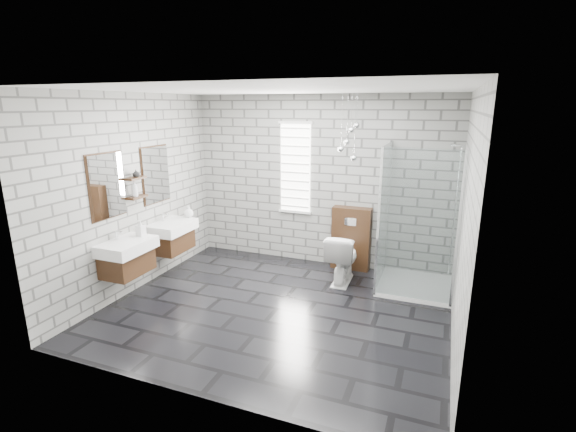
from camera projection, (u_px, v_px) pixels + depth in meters
The scene contains 20 objects.
floor at pixel (277, 309), 5.36m from camera, with size 4.20×3.60×0.02m, color black.
ceiling at pixel (275, 89), 4.66m from camera, with size 4.20×3.60×0.02m, color white.
wall_back at pixel (319, 182), 6.64m from camera, with size 4.20×0.02×2.70m, color #969691.
wall_front at pixel (190, 256), 3.38m from camera, with size 4.20×0.02×2.70m, color #969691.
wall_left at pixel (135, 194), 5.74m from camera, with size 0.02×3.60×2.70m, color #969691.
wall_right at pixel (465, 224), 4.28m from camera, with size 0.02×3.60×2.70m, color #969691.
vanity_left at pixel (125, 247), 5.37m from camera, with size 0.47×0.70×1.57m.
vanity_right at pixel (170, 228), 6.22m from camera, with size 0.47×0.70×1.57m.
shelf_lower at pixel (137, 197), 5.68m from camera, with size 0.14×0.30×0.03m, color #3A2211.
shelf_upper at pixel (135, 178), 5.61m from camera, with size 0.14×0.30×0.03m, color #3A2211.
window at pixel (295, 168), 6.70m from camera, with size 0.56×0.05×1.48m.
cistern_panel at pixel (351, 238), 6.56m from camera, with size 0.60×0.20×1.00m, color #3A2211.
flush_plate at pixel (350, 222), 6.39m from camera, with size 0.18×0.01×0.12m, color silver.
shower_enclosure at pixel (409, 256), 5.77m from camera, with size 1.00×1.00×2.03m.
pendant_cluster at pixel (350, 140), 5.87m from camera, with size 0.27×0.23×0.94m.
toilet at pixel (342, 258), 6.10m from camera, with size 0.41×0.73×0.74m, color white.
soap_bottle_a at pixel (141, 228), 5.52m from camera, with size 0.10×0.10×0.22m, color #B2B2B2.
soap_bottle_b at pixel (189, 211), 6.44m from camera, with size 0.14×0.14×0.18m, color #B2B2B2.
soap_bottle_c at pixel (134, 188), 5.60m from camera, with size 0.09×0.09×0.23m, color #B2B2B2.
vase at pixel (136, 173), 5.60m from camera, with size 0.09×0.09×0.10m, color #B2B2B2.
Camera 1 is at (1.88, -4.49, 2.53)m, focal length 26.00 mm.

